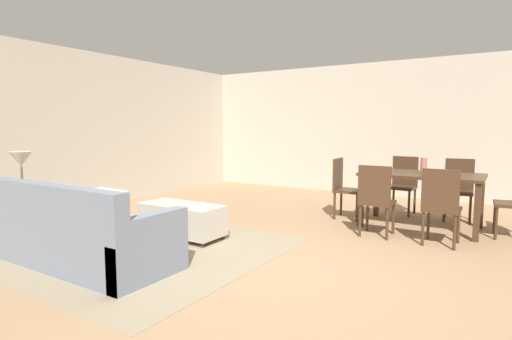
{
  "coord_description": "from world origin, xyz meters",
  "views": [
    {
      "loc": [
        1.81,
        -3.38,
        1.4
      ],
      "look_at": [
        -0.93,
        0.96,
        0.85
      ],
      "focal_mm": 28.34,
      "sensor_mm": 36.0,
      "label": 1
    }
  ],
  "objects": [
    {
      "name": "ottoman_table",
      "position": [
        -1.66,
        0.36,
        0.24
      ],
      "size": [
        1.1,
        0.5,
        0.43
      ],
      "color": "#B7AD9E",
      "rests_on": "ground_plane"
    },
    {
      "name": "dining_chair_far_left",
      "position": [
        0.37,
        3.37,
        0.52
      ],
      "size": [
        0.42,
        0.42,
        0.92
      ],
      "color": "#422B1C",
      "rests_on": "ground_plane"
    },
    {
      "name": "couch",
      "position": [
        -1.85,
        -0.94,
        0.3
      ],
      "size": [
        2.05,
        0.86,
        0.86
      ],
      "color": "slate",
      "rests_on": "ground_plane"
    },
    {
      "name": "dining_chair_near_left",
      "position": [
        0.4,
        1.7,
        0.52
      ],
      "size": [
        0.41,
        0.41,
        0.92
      ],
      "color": "#422B1C",
      "rests_on": "ground_plane"
    },
    {
      "name": "table_lamp",
      "position": [
        -3.17,
        -0.79,
        0.99
      ],
      "size": [
        0.26,
        0.26,
        0.53
      ],
      "color": "brown",
      "rests_on": "side_table"
    },
    {
      "name": "dining_chair_head_west",
      "position": [
        -0.32,
        2.52,
        0.52
      ],
      "size": [
        0.42,
        0.42,
        0.92
      ],
      "color": "#422B1C",
      "rests_on": "ground_plane"
    },
    {
      "name": "dining_chair_far_right",
      "position": [
        1.18,
        3.32,
        0.52
      ],
      "size": [
        0.43,
        0.43,
        0.92
      ],
      "color": "#422B1C",
      "rests_on": "ground_plane"
    },
    {
      "name": "dining_chair_near_right",
      "position": [
        1.16,
        1.69,
        0.52
      ],
      "size": [
        0.41,
        0.41,
        0.92
      ],
      "color": "#422B1C",
      "rests_on": "ground_plane"
    },
    {
      "name": "dining_table",
      "position": [
        0.79,
        2.53,
        0.66
      ],
      "size": [
        1.56,
        0.9,
        0.76
      ],
      "color": "#422B1C",
      "rests_on": "ground_plane"
    },
    {
      "name": "wall_left",
      "position": [
        -4.5,
        0.5,
        1.35
      ],
      "size": [
        0.12,
        11.0,
        2.7
      ],
      "primitive_type": "cube",
      "color": "#BCB2A0",
      "rests_on": "ground_plane"
    },
    {
      "name": "side_table",
      "position": [
        -3.17,
        -0.79,
        0.46
      ],
      "size": [
        0.4,
        0.4,
        0.58
      ],
      "color": "olive",
      "rests_on": "ground_plane"
    },
    {
      "name": "wall_back",
      "position": [
        0.0,
        5.0,
        1.35
      ],
      "size": [
        9.0,
        0.12,
        2.7
      ],
      "primitive_type": "cube",
      "color": "#BCB2A0",
      "rests_on": "ground_plane"
    },
    {
      "name": "area_rug",
      "position": [
        -1.76,
        -0.26,
        0.0
      ],
      "size": [
        3.0,
        2.8,
        0.01
      ],
      "primitive_type": "cube",
      "color": "gray",
      "rests_on": "ground_plane"
    },
    {
      "name": "ground_plane",
      "position": [
        0.0,
        0.0,
        0.0
      ],
      "size": [
        10.8,
        10.8,
        0.0
      ],
      "primitive_type": "plane",
      "color": "#9E7A56"
    },
    {
      "name": "vase_centerpiece",
      "position": [
        0.81,
        2.52,
        0.87
      ],
      "size": [
        0.08,
        0.08,
        0.22
      ],
      "primitive_type": "cylinder",
      "color": "#B26659",
      "rests_on": "dining_table"
    }
  ]
}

